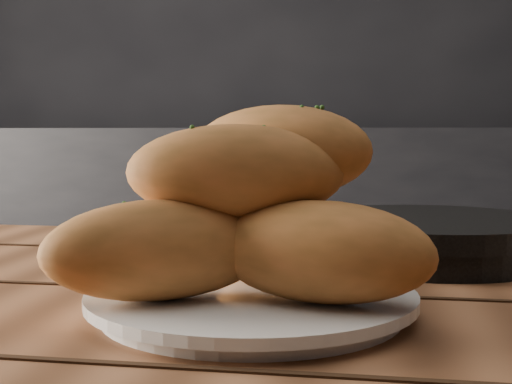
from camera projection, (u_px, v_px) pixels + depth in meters
The scene contains 5 objects.
back_wall at pixel (280, 11), 2.73m from camera, with size 4.00×0.04×2.70m, color black.
counter at pixel (268, 256), 2.51m from camera, with size 2.80×0.60×0.90m, color black.
plate at pixel (251, 302), 0.53m from camera, with size 0.24×0.24×0.02m.
bread_rolls at pixel (250, 212), 0.53m from camera, with size 0.29×0.25×0.14m.
skillet at pixel (430, 237), 0.76m from camera, with size 0.40×0.27×0.05m.
Camera 1 is at (0.38, -0.75, 0.88)m, focal length 50.00 mm.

